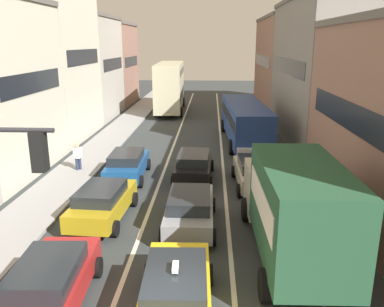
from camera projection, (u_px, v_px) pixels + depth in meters
sidewalk_left at (106, 143)px, 28.75m from camera, size 2.60×64.00×0.14m
lane_stripe_left at (174, 144)px, 28.53m from camera, size 0.16×60.00×0.01m
lane_stripe_right at (221, 145)px, 28.37m from camera, size 0.16×60.00×0.01m
building_row_left at (33, 69)px, 28.63m from camera, size 7.20×43.90×12.10m
building_row_right at (332, 75)px, 29.42m from camera, size 7.20×43.90×10.21m
removalist_box_truck at (293, 204)px, 12.99m from camera, size 2.83×7.75×3.58m
taxi_centre_lane_front at (176, 291)px, 10.41m from camera, size 2.18×4.36×1.66m
sedan_left_lane_front at (50, 282)px, 10.78m from camera, size 2.24×4.39×1.49m
sedan_centre_lane_second at (190, 209)px, 15.56m from camera, size 2.07×4.31×1.49m
wagon_left_lane_second at (103, 202)px, 16.25m from camera, size 2.26×4.40×1.49m
hatchback_centre_lane_third at (194, 165)px, 21.12m from camera, size 2.16×4.35×1.49m
sedan_left_lane_third at (127, 164)px, 21.25m from camera, size 2.14×4.34×1.49m
sedan_right_lane_behind_truck at (255, 172)px, 19.99m from camera, size 2.20×4.37×1.49m
wagon_right_lane_far at (250, 144)px, 25.39m from camera, size 2.17×4.35×1.49m
bus_mid_queue_primary at (245, 119)px, 28.59m from camera, size 3.21×10.62×2.90m
bus_far_queue_secondary at (170, 85)px, 41.31m from camera, size 3.09×10.58×5.06m
pedestrian_near_kerb at (78, 156)px, 22.28m from camera, size 0.42×0.41×1.66m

